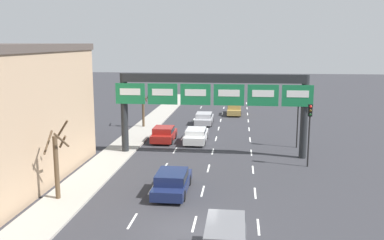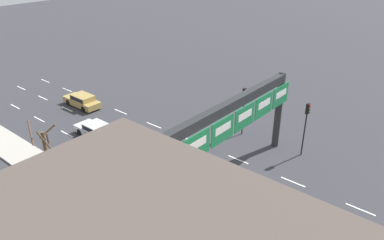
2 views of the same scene
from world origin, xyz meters
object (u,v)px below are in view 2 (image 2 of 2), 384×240
object	(u,v)px
sign_gantry	(231,122)
traffic_light_near_gantry	(244,102)
car_white	(167,164)
tree_bare_second	(45,150)
car_silver	(97,130)
traffic_light_mid_block	(306,119)
car_red	(139,181)
car_gold	(82,100)

from	to	relation	value
sign_gantry	traffic_light_near_gantry	xyz separation A→B (m)	(7.37, 3.51, -1.82)
car_white	traffic_light_near_gantry	bearing A→B (deg)	-6.61
traffic_light_near_gantry	tree_bare_second	bearing A→B (deg)	154.87
tree_bare_second	traffic_light_near_gantry	bearing A→B (deg)	-25.13
car_silver	traffic_light_mid_block	distance (m)	18.72
car_red	traffic_light_near_gantry	world-z (taller)	traffic_light_near_gantry
car_silver	car_gold	world-z (taller)	car_gold
car_gold	traffic_light_mid_block	bearing A→B (deg)	-75.62
car_silver	car_white	world-z (taller)	car_silver
traffic_light_mid_block	car_white	bearing A→B (deg)	142.64
sign_gantry	car_white	distance (m)	6.60
traffic_light_near_gantry	traffic_light_mid_block	bearing A→B (deg)	-89.37
sign_gantry	car_red	world-z (taller)	sign_gantry
car_silver	traffic_light_mid_block	xyz separation A→B (m)	(9.23, -16.06, 2.68)
car_gold	car_white	xyz separation A→B (m)	(-3.33, -15.95, -0.03)
car_white	tree_bare_second	world-z (taller)	tree_bare_second
car_gold	sign_gantry	bearing A→B (deg)	-94.30
car_red	car_gold	bearing A→B (deg)	68.19
car_gold	traffic_light_near_gantry	bearing A→B (deg)	-71.09
traffic_light_near_gantry	car_gold	bearing A→B (deg)	108.91
car_gold	traffic_light_near_gantry	world-z (taller)	traffic_light_near_gantry
car_silver	traffic_light_mid_block	size ratio (longest dim) A/B	0.95
sign_gantry	traffic_light_near_gantry	bearing A→B (deg)	25.43
sign_gantry	traffic_light_near_gantry	size ratio (longest dim) A/B	3.45
traffic_light_near_gantry	traffic_light_mid_block	xyz separation A→B (m)	(0.07, -5.98, 0.10)
car_red	car_gold	distance (m)	17.25
traffic_light_near_gantry	tree_bare_second	world-z (taller)	tree_bare_second
sign_gantry	car_red	distance (m)	7.94
car_silver	car_red	bearing A→B (deg)	-108.70
car_white	traffic_light_near_gantry	distance (m)	9.58
car_silver	car_white	distance (m)	9.02
car_gold	tree_bare_second	xyz separation A→B (m)	(-9.82, -9.68, 1.79)
car_silver	traffic_light_mid_block	bearing A→B (deg)	-60.11
traffic_light_mid_block	tree_bare_second	xyz separation A→B (m)	(-15.72, 13.32, -0.87)
car_silver	traffic_light_near_gantry	bearing A→B (deg)	-47.71
car_red	car_gold	world-z (taller)	car_red
car_white	tree_bare_second	bearing A→B (deg)	135.93
car_red	car_silver	world-z (taller)	car_red
car_gold	tree_bare_second	size ratio (longest dim) A/B	1.01
car_silver	car_gold	size ratio (longest dim) A/B	0.96
sign_gantry	traffic_light_near_gantry	world-z (taller)	sign_gantry
traffic_light_mid_block	traffic_light_near_gantry	bearing A→B (deg)	90.63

